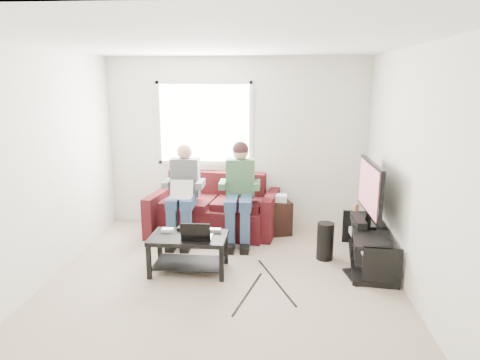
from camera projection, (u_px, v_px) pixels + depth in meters
name	position (u px, v px, depth m)	size (l,w,h in m)	color
floor	(221.00, 288.00, 4.73)	(4.50, 4.50, 0.00)	tan
ceiling	(219.00, 43.00, 4.15)	(4.50, 4.50, 0.00)	white
wall_back	(237.00, 143.00, 6.63)	(4.50, 4.50, 0.00)	silver
wall_front	(171.00, 263.00, 2.25)	(4.50, 4.50, 0.00)	silver
wall_left	(35.00, 171.00, 4.58)	(4.50, 4.50, 0.00)	silver
wall_right	(418.00, 176.00, 4.30)	(4.50, 4.50, 0.00)	silver
window	(205.00, 123.00, 6.57)	(1.48, 0.04, 1.28)	white
sofa	(215.00, 211.00, 6.45)	(1.97, 1.10, 0.87)	#401010
person_left	(183.00, 188.00, 6.06)	(0.40, 0.71, 1.36)	#324D6F
person_right	(240.00, 185.00, 6.01)	(0.40, 0.71, 1.40)	#324D6F
laptop_silver	(181.00, 193.00, 5.87)	(0.32, 0.22, 0.24)	silver
coffee_table	(189.00, 245.00, 5.08)	(0.91, 0.57, 0.45)	black
laptop_black	(197.00, 229.00, 4.94)	(0.34, 0.24, 0.24)	black
controller_a	(168.00, 230.00, 5.19)	(0.14, 0.09, 0.04)	silver
controller_b	(183.00, 229.00, 5.24)	(0.14, 0.09, 0.04)	black
controller_c	(215.00, 230.00, 5.18)	(0.14, 0.09, 0.04)	gray
tv_stand	(368.00, 247.00, 5.35)	(0.61, 1.45, 0.46)	black
tv	(370.00, 190.00, 5.29)	(0.12, 1.10, 0.81)	black
soundbar	(358.00, 221.00, 5.39)	(0.12, 0.50, 0.10)	black
drink_cup	(356.00, 208.00, 5.90)	(0.08, 0.08, 0.12)	#B5774E
console_white	(376.00, 254.00, 4.95)	(0.30, 0.22, 0.06)	silver
console_grey	(364.00, 233.00, 5.63)	(0.34, 0.26, 0.08)	gray
console_black	(369.00, 243.00, 5.29)	(0.38, 0.30, 0.07)	black
subwoofer	(325.00, 241.00, 5.45)	(0.21, 0.21, 0.48)	black
keyboard_floor	(354.00, 277.00, 4.97)	(0.15, 0.44, 0.02)	black
end_table	(279.00, 216.00, 6.37)	(0.34, 0.34, 0.60)	black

